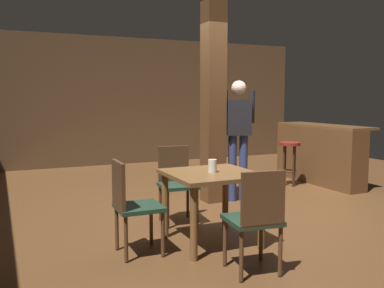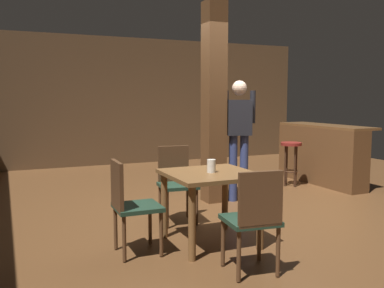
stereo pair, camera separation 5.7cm
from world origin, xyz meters
The scene contains 11 objects.
ground_plane centered at (0.00, 0.00, 0.00)m, with size 10.80×10.80×0.00m, color brown.
wall_back centered at (0.00, 4.50, 1.40)m, with size 8.00×0.10×2.80m, color brown.
pillar centered at (-0.13, 0.52, 1.40)m, with size 0.28×0.28×2.80m, color brown.
dining_table centered at (-0.97, -1.06, 0.60)m, with size 0.87×0.87×0.73m.
chair_west centered at (-1.80, -1.04, 0.51)m, with size 0.43×0.43×0.89m.
chair_north centered at (-1.00, -0.20, 0.51)m, with size 0.46×0.46×0.89m.
chair_south centered at (-0.99, -1.92, 0.51)m, with size 0.47×0.47×0.89m.
napkin_cup centered at (-0.96, -1.08, 0.80)m, with size 0.09×0.09×0.13m, color silver.
standing_person centered at (0.20, 0.40, 1.00)m, with size 0.47×0.29×1.72m.
bar_counter centered at (2.14, 0.93, 0.52)m, with size 0.56×1.89×1.01m.
bar_stool_near centered at (1.54, 0.96, 0.55)m, with size 0.35×0.35×0.74m.
Camera 2 is at (-2.85, -4.87, 1.48)m, focal length 40.00 mm.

